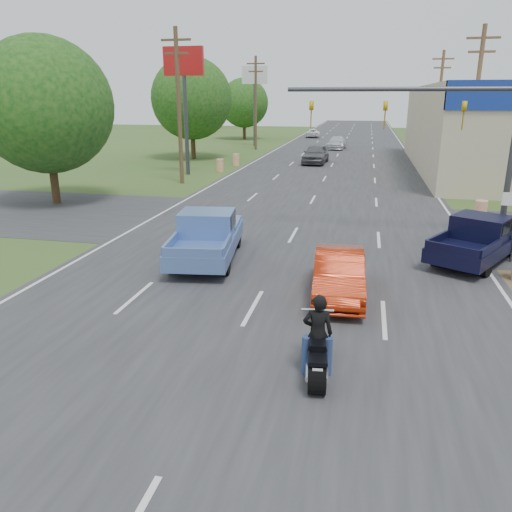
% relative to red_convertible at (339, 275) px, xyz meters
% --- Properties ---
extents(main_road, '(15.00, 180.00, 0.02)m').
position_rel_red_convertible_xyz_m(main_road, '(-2.29, 30.56, -0.67)').
color(main_road, '#2D2D30').
rests_on(main_road, ground).
extents(cross_road, '(120.00, 10.00, 0.02)m').
position_rel_red_convertible_xyz_m(cross_road, '(-2.29, 8.56, -0.67)').
color(cross_road, '#2D2D30').
rests_on(cross_road, ground).
extents(utility_pole_2, '(2.00, 0.28, 10.00)m').
position_rel_red_convertible_xyz_m(utility_pole_2, '(7.21, 21.56, 4.64)').
color(utility_pole_2, '#4C3823').
rests_on(utility_pole_2, ground).
extents(utility_pole_3, '(2.00, 0.28, 10.00)m').
position_rel_red_convertible_xyz_m(utility_pole_3, '(7.21, 39.56, 4.64)').
color(utility_pole_3, '#4C3823').
rests_on(utility_pole_3, ground).
extents(utility_pole_5, '(2.00, 0.28, 10.00)m').
position_rel_red_convertible_xyz_m(utility_pole_5, '(-11.79, 18.56, 4.64)').
color(utility_pole_5, '#4C3823').
rests_on(utility_pole_5, ground).
extents(utility_pole_6, '(2.00, 0.28, 10.00)m').
position_rel_red_convertible_xyz_m(utility_pole_6, '(-11.79, 42.56, 4.64)').
color(utility_pole_6, '#4C3823').
rests_on(utility_pole_6, ground).
extents(tree_0, '(7.14, 7.14, 8.84)m').
position_rel_red_convertible_xyz_m(tree_0, '(-16.29, 10.56, 4.59)').
color(tree_0, '#422D19').
rests_on(tree_0, ground).
extents(tree_1, '(7.56, 7.56, 9.36)m').
position_rel_red_convertible_xyz_m(tree_1, '(-15.79, 32.56, 4.90)').
color(tree_1, '#422D19').
rests_on(tree_1, ground).
extents(tree_2, '(6.72, 6.72, 8.32)m').
position_rel_red_convertible_xyz_m(tree_2, '(-16.49, 56.56, 4.28)').
color(tree_2, '#422D19').
rests_on(tree_2, ground).
extents(tree_4, '(9.24, 9.24, 11.44)m').
position_rel_red_convertible_xyz_m(tree_4, '(-57.29, 65.56, 6.14)').
color(tree_4, '#422D19').
rests_on(tree_4, ground).
extents(tree_6, '(8.82, 8.82, 10.92)m').
position_rel_red_convertible_xyz_m(tree_6, '(-32.29, 85.56, 5.83)').
color(tree_6, '#422D19').
rests_on(tree_6, ground).
extents(barrel_1, '(0.56, 0.56, 1.00)m').
position_rel_red_convertible_xyz_m(barrel_1, '(6.11, 11.06, -0.18)').
color(barrel_1, orange).
rests_on(barrel_1, ground).
extents(barrel_2, '(0.56, 0.56, 1.00)m').
position_rel_red_convertible_xyz_m(barrel_2, '(-10.79, 24.56, -0.18)').
color(barrel_2, orange).
rests_on(barrel_2, ground).
extents(barrel_3, '(0.56, 0.56, 1.00)m').
position_rel_red_convertible_xyz_m(barrel_3, '(-10.49, 28.56, -0.18)').
color(barrel_3, orange).
rests_on(barrel_3, ground).
extents(pole_sign_left_near, '(3.00, 0.35, 9.20)m').
position_rel_red_convertible_xyz_m(pole_sign_left_near, '(-12.79, 22.56, 6.49)').
color(pole_sign_left_near, '#3F3F44').
rests_on(pole_sign_left_near, ground).
extents(pole_sign_left_far, '(3.00, 0.35, 9.20)m').
position_rel_red_convertible_xyz_m(pole_sign_left_far, '(-12.79, 46.56, 6.49)').
color(pole_sign_left_far, '#3F3F44').
rests_on(pole_sign_left_far, ground).
extents(signal_mast, '(9.12, 0.40, 7.00)m').
position_rel_red_convertible_xyz_m(signal_mast, '(3.53, 7.56, 4.13)').
color(signal_mast, '#3F3F44').
rests_on(signal_mast, ground).
extents(red_convertible, '(1.66, 4.19, 1.35)m').
position_rel_red_convertible_xyz_m(red_convertible, '(0.00, 0.00, 0.00)').
color(red_convertible, '#9D1F07').
rests_on(red_convertible, ground).
extents(motorcycle, '(0.73, 2.36, 1.20)m').
position_rel_red_convertible_xyz_m(motorcycle, '(-0.18, -4.67, -0.15)').
color(motorcycle, black).
rests_on(motorcycle, ground).
extents(rider, '(0.68, 0.48, 1.74)m').
position_rel_red_convertible_xyz_m(rider, '(-0.19, -4.60, 0.19)').
color(rider, black).
rests_on(rider, ground).
extents(blue_pickup, '(2.76, 5.60, 1.78)m').
position_rel_red_convertible_xyz_m(blue_pickup, '(-4.91, 2.70, 0.22)').
color(blue_pickup, black).
rests_on(blue_pickup, ground).
extents(navy_pickup, '(4.20, 5.32, 1.67)m').
position_rel_red_convertible_xyz_m(navy_pickup, '(4.77, 4.56, 0.16)').
color(navy_pickup, black).
rests_on(navy_pickup, ground).
extents(distant_car_grey, '(2.25, 5.03, 1.68)m').
position_rel_red_convertible_xyz_m(distant_car_grey, '(-3.83, 31.29, 0.16)').
color(distant_car_grey, '#58585D').
rests_on(distant_car_grey, ground).
extents(distant_car_silver, '(2.25, 4.87, 1.38)m').
position_rel_red_convertible_xyz_m(distant_car_silver, '(-2.79, 45.11, 0.01)').
color(distant_car_silver, silver).
rests_on(distant_car_silver, ground).
extents(distant_car_white, '(2.27, 4.38, 1.18)m').
position_rel_red_convertible_xyz_m(distant_car_white, '(-7.33, 62.16, -0.09)').
color(distant_car_white, white).
rests_on(distant_car_white, ground).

